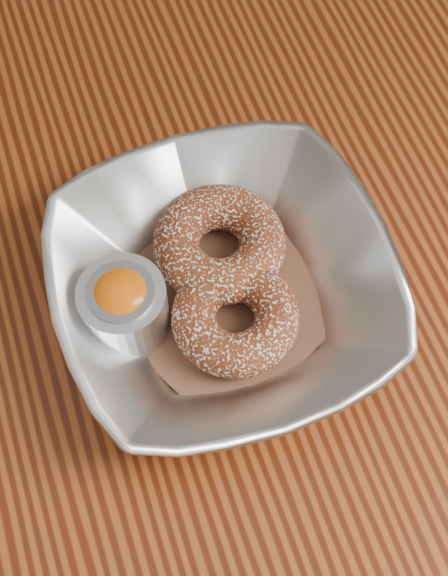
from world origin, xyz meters
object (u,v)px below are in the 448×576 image
object	(u,v)px
table	(232,334)
donut_front	(235,317)
serving_bowl	(224,289)
donut_back	(219,244)
ramekin	(124,306)

from	to	relation	value
table	donut_front	xyz separation A→B (m)	(-0.01, -0.04, 0.12)
serving_bowl	donut_front	size ratio (longest dim) A/B	2.65
serving_bowl	table	bearing A→B (deg)	51.05
table	donut_back	distance (m)	0.13
serving_bowl	donut_back	size ratio (longest dim) A/B	2.46
donut_back	ramekin	size ratio (longest dim) A/B	1.60
ramekin	donut_front	bearing A→B (deg)	-21.54
donut_back	table	bearing A→B (deg)	-77.43
donut_back	donut_front	size ratio (longest dim) A/B	1.08
table	ramekin	bearing A→B (deg)	-172.89
donut_back	donut_front	distance (m)	0.06
donut_back	donut_front	xyz separation A→B (m)	(-0.01, -0.06, -0.00)
serving_bowl	ramekin	xyz separation A→B (m)	(-0.07, 0.01, 0.01)
table	serving_bowl	distance (m)	0.13
donut_front	ramekin	xyz separation A→B (m)	(-0.07, 0.03, 0.01)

